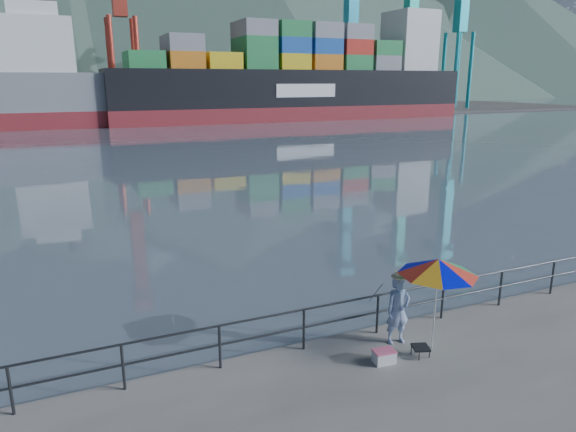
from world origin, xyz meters
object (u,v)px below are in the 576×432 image
at_px(container_ship, 303,81).
at_px(cooler_bag, 384,357).
at_px(fisherman, 398,310).
at_px(beach_umbrella, 438,267).

bearing_deg(container_ship, cooler_bag, -113.86).
relative_size(fisherman, cooler_bag, 3.56).
height_order(beach_umbrella, cooler_bag, beach_umbrella).
xyz_separation_m(fisherman, cooler_bag, (-0.79, -0.66, -0.69)).
height_order(fisherman, container_ship, container_ship).
height_order(cooler_bag, container_ship, container_ship).
relative_size(beach_umbrella, container_ship, 0.04).
height_order(fisherman, beach_umbrella, beach_umbrella).
relative_size(beach_umbrella, cooler_bag, 4.75).
height_order(fisherman, cooler_bag, fisherman).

